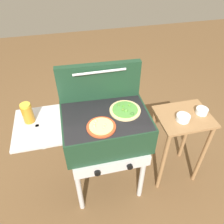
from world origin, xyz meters
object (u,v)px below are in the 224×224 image
object	(u,v)px
sauce_jar	(28,113)
topping_bowl_far	(202,111)
pizza_veggie	(125,110)
topping_bowl_near	(183,118)
pizza_cheese	(101,127)
prep_table	(179,134)
grill	(104,130)

from	to	relation	value
sauce_jar	topping_bowl_far	xyz separation A→B (m)	(1.34, -0.06, -0.19)
pizza_veggie	topping_bowl_near	size ratio (longest dim) A/B	2.09
topping_bowl_near	pizza_cheese	bearing A→B (deg)	-173.51
prep_table	topping_bowl_near	size ratio (longest dim) A/B	6.89
pizza_cheese	prep_table	distance (m)	0.81
prep_table	topping_bowl_far	size ratio (longest dim) A/B	7.72
topping_bowl_far	pizza_veggie	bearing A→B (deg)	179.10
topping_bowl_far	pizza_cheese	bearing A→B (deg)	-172.11
grill	prep_table	size ratio (longest dim) A/B	1.26
pizza_cheese	sauce_jar	xyz separation A→B (m)	(-0.48, 0.18, 0.06)
sauce_jar	topping_bowl_near	bearing A→B (deg)	-5.05
pizza_veggie	topping_bowl_near	world-z (taller)	pizza_veggie
sauce_jar	prep_table	size ratio (longest dim) A/B	0.20
grill	topping_bowl_far	xyz separation A→B (m)	(0.82, 0.01, 0.02)
topping_bowl_near	topping_bowl_far	bearing A→B (deg)	12.79
pizza_veggie	prep_table	world-z (taller)	pizza_veggie
sauce_jar	grill	bearing A→B (deg)	-7.13
pizza_veggie	sauce_jar	distance (m)	0.69
pizza_cheese	sauce_jar	world-z (taller)	sauce_jar
grill	topping_bowl_far	bearing A→B (deg)	0.39
pizza_veggie	grill	bearing A→B (deg)	-174.54
grill	topping_bowl_near	world-z (taller)	grill
topping_bowl_near	topping_bowl_far	distance (m)	0.19
pizza_cheese	prep_table	xyz separation A→B (m)	(0.71, 0.12, -0.37)
pizza_veggie	topping_bowl_near	xyz separation A→B (m)	(0.47, -0.05, -0.13)
pizza_cheese	prep_table	bearing A→B (deg)	9.41
pizza_cheese	pizza_veggie	xyz separation A→B (m)	(0.21, 0.13, 0.00)
pizza_cheese	sauce_jar	distance (m)	0.51
pizza_veggie	sauce_jar	world-z (taller)	sauce_jar
pizza_cheese	topping_bowl_near	world-z (taller)	pizza_cheese
prep_table	pizza_veggie	bearing A→B (deg)	178.69
pizza_cheese	prep_table	size ratio (longest dim) A/B	0.27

